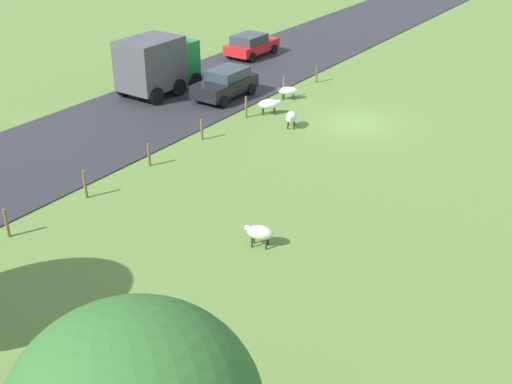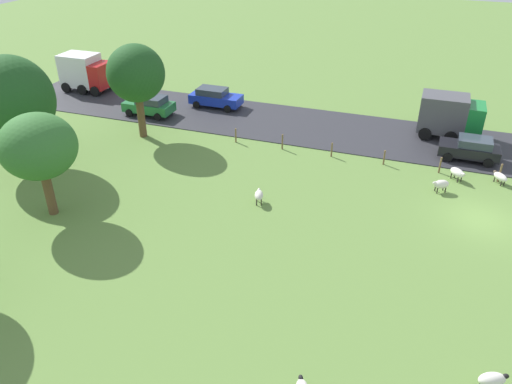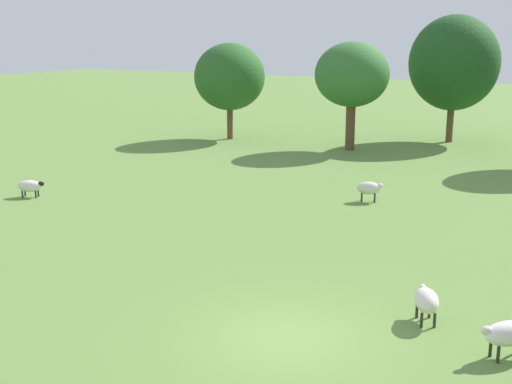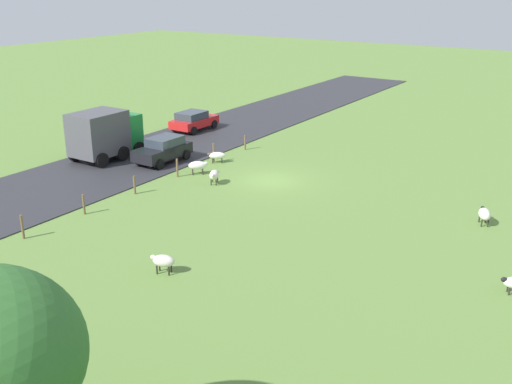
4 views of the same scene
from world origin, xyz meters
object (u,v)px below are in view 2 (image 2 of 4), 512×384
object	(u,v)px
sheep_5	(457,173)
truck_0	(450,115)
tree_3	(136,74)
tree_2	(12,100)
car_1	(470,148)
tree_1	(38,147)
truck_1	(85,72)
car_2	(149,105)
sheep_2	(492,380)
sheep_3	(259,195)
car_3	(215,97)
sheep_0	(500,177)
sheep_4	(441,184)

from	to	relation	value
sheep_5	truck_0	world-z (taller)	truck_0
sheep_5	tree_3	world-z (taller)	tree_3
tree_2	car_1	size ratio (longest dim) A/B	1.90
tree_2	tree_3	distance (m)	8.70
tree_1	truck_1	xyz separation A→B (m)	(19.36, 11.62, -2.40)
tree_2	car_1	world-z (taller)	tree_2
truck_0	car_2	distance (m)	24.41
sheep_2	sheep_3	world-z (taller)	sheep_2
truck_0	tree_1	bearing A→B (deg)	132.09
car_2	car_3	xyz separation A→B (m)	(3.67, -4.50, 0.02)
sheep_3	truck_0	world-z (taller)	truck_0
truck_1	tree_1	bearing A→B (deg)	-149.02
sheep_0	car_3	xyz separation A→B (m)	(6.65, 23.07, 0.44)
tree_2	car_3	world-z (taller)	tree_2
sheep_5	truck_0	distance (m)	7.30
sheep_0	tree_2	bearing A→B (deg)	105.30
sheep_3	sheep_0	bearing A→B (deg)	-61.35
sheep_0	sheep_4	world-z (taller)	sheep_4
sheep_3	tree_3	size ratio (longest dim) A/B	0.16
sheep_4	tree_2	world-z (taller)	tree_2
sheep_2	truck_0	world-z (taller)	truck_0
sheep_4	tree_1	distance (m)	24.00
sheep_2	sheep_3	size ratio (longest dim) A/B	1.08
sheep_2	sheep_4	bearing A→B (deg)	8.71
tree_1	truck_0	bearing A→B (deg)	-47.91
sheep_3	sheep_5	world-z (taller)	sheep_5
sheep_3	car_3	distance (m)	16.94
sheep_2	tree_3	bearing A→B (deg)	56.46
tree_2	car_1	xyz separation A→B (m)	(11.40, -28.76, -3.92)
tree_2	sheep_2	bearing A→B (deg)	-107.07
tree_2	car_1	distance (m)	31.18
sheep_0	sheep_5	size ratio (longest dim) A/B	0.97
truck_0	car_1	bearing A→B (deg)	-156.37
sheep_5	tree_1	bearing A→B (deg)	118.78
sheep_0	car_3	size ratio (longest dim) A/B	0.25
sheep_3	tree_2	xyz separation A→B (m)	(-0.77, 16.70, 4.26)
truck_0	car_1	distance (m)	4.09
truck_0	sheep_4	bearing A→B (deg)	179.24
sheep_5	sheep_0	bearing A→B (deg)	-79.77
tree_2	truck_0	xyz separation A→B (m)	(15.05, -27.16, -3.01)
sheep_0	sheep_3	bearing A→B (deg)	118.65
sheep_0	car_2	size ratio (longest dim) A/B	0.27
sheep_3	truck_0	distance (m)	17.74
sheep_3	tree_2	world-z (taller)	tree_2
sheep_2	tree_3	xyz separation A→B (m)	(16.25, 24.52, 4.41)
tree_1	truck_1	size ratio (longest dim) A/B	1.36
sheep_5	car_3	bearing A→B (deg)	70.79
truck_1	car_1	xyz separation A→B (m)	(-3.60, -34.71, -0.98)
sheep_4	tree_1	world-z (taller)	tree_1
car_1	car_2	world-z (taller)	car_2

